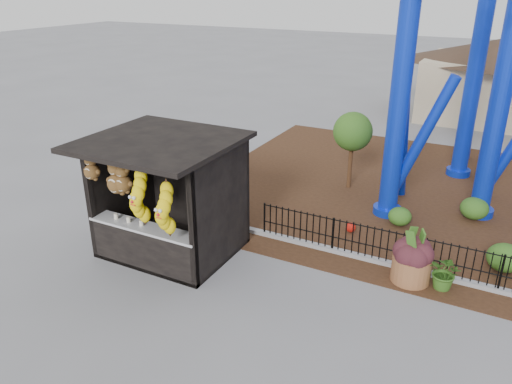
% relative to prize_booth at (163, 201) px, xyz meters
% --- Properties ---
extents(ground, '(120.00, 120.00, 0.00)m').
position_rel_prize_booth_xyz_m(ground, '(3.00, -0.91, -1.53)').
color(ground, slate).
rests_on(ground, ground).
extents(mulch_bed, '(18.00, 12.00, 0.02)m').
position_rel_prize_booth_xyz_m(mulch_bed, '(7.00, 7.09, -1.52)').
color(mulch_bed, '#331E11').
rests_on(mulch_bed, ground).
extents(curb, '(18.00, 0.18, 0.12)m').
position_rel_prize_booth_xyz_m(curb, '(7.00, 2.09, -1.47)').
color(curb, gray).
rests_on(curb, ground).
extents(prize_booth, '(3.50, 3.40, 3.12)m').
position_rel_prize_booth_xyz_m(prize_booth, '(0.00, 0.00, 0.00)').
color(prize_booth, black).
rests_on(prize_booth, ground).
extents(picket_fence, '(12.20, 0.06, 1.00)m').
position_rel_prize_booth_xyz_m(picket_fence, '(7.90, 2.09, -1.03)').
color(picket_fence, black).
rests_on(picket_fence, ground).
extents(terracotta_planter, '(1.15, 1.15, 0.64)m').
position_rel_prize_booth_xyz_m(terracotta_planter, '(5.90, 1.66, -1.21)').
color(terracotta_planter, brown).
rests_on(terracotta_planter, ground).
extents(planter_foliage, '(0.70, 0.70, 0.64)m').
position_rel_prize_booth_xyz_m(planter_foliage, '(5.90, 1.66, -0.57)').
color(planter_foliage, '#36151B').
rests_on(planter_foliage, terracotta_planter).
extents(potted_plant, '(0.96, 0.90, 0.87)m').
position_rel_prize_booth_xyz_m(potted_plant, '(6.67, 1.67, -1.10)').
color(potted_plant, '#274E17').
rests_on(potted_plant, ground).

